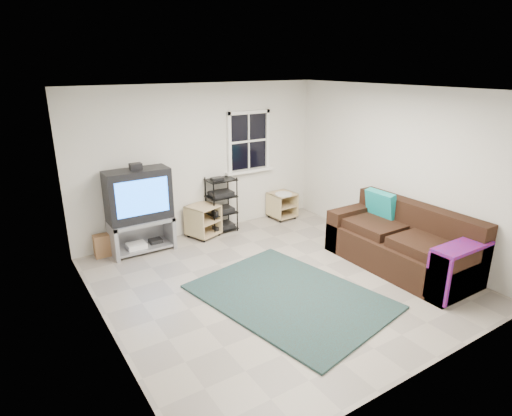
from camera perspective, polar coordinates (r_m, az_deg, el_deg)
room at (r=7.92m, az=-0.98°, el=8.37°), size 4.60×4.62×4.60m
tv_unit at (r=6.99m, az=-15.34°, el=0.52°), size 0.99×0.49×1.46m
av_rack at (r=7.71m, az=-4.61°, el=0.01°), size 0.50×0.36×1.00m
side_table_left at (r=7.56m, az=-7.26°, el=-1.55°), size 0.61×0.61×0.56m
side_table_right at (r=8.40m, az=3.39°, el=0.63°), size 0.49×0.50×0.53m
sofa at (r=6.72m, az=18.95°, el=-4.62°), size 0.98×2.21×1.01m
shag_rug at (r=5.72m, az=4.52°, el=-11.67°), size 2.20×2.72×0.03m
paper_bag at (r=7.17m, az=-19.78°, el=-4.74°), size 0.26×0.17×0.36m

